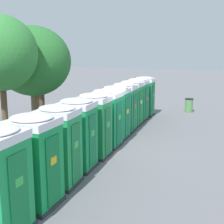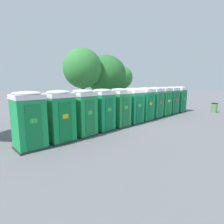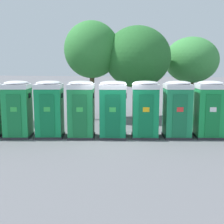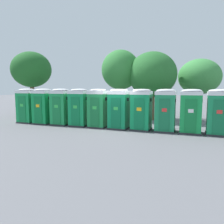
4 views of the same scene
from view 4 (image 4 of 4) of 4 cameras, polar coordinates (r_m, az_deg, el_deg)
ground_plane at (r=13.77m, az=1.51°, el=-4.55°), size 120.00×120.00×0.00m
portapotty_0 at (r=17.38m, az=-21.22°, el=1.60°), size 1.40×1.37×2.54m
portapotty_1 at (r=16.45m, az=-17.53°, el=1.48°), size 1.38×1.35×2.54m
portapotty_2 at (r=15.67m, az=-13.25°, el=1.37°), size 1.36×1.39×2.54m
portapotty_3 at (r=14.99m, az=-8.55°, el=1.24°), size 1.38×1.39×2.54m
portapotty_4 at (r=14.32m, az=-3.61°, el=1.06°), size 1.32×1.36×2.54m
portapotty_5 at (r=13.81m, az=1.84°, el=0.87°), size 1.33×1.33×2.54m
portapotty_6 at (r=13.49m, az=7.69°, el=0.68°), size 1.31×1.33×2.54m
portapotty_7 at (r=13.30m, az=13.75°, el=0.46°), size 1.36×1.38×2.54m
portapotty_8 at (r=13.26m, az=19.92°, el=0.24°), size 1.35×1.35×2.54m
portapotty_9 at (r=13.35m, az=26.06°, el=-0.00°), size 1.35×1.34×2.54m
street_tree_0 at (r=18.31m, az=2.25°, el=10.90°), size 3.13×3.13×5.67m
street_tree_1 at (r=17.79m, az=10.52°, el=9.58°), size 3.81×3.81×5.41m
street_tree_2 at (r=20.96m, az=-20.32°, el=10.28°), size 3.48×3.48×5.75m
street_tree_3 at (r=19.41m, az=21.88°, el=8.47°), size 3.40×3.40×4.92m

